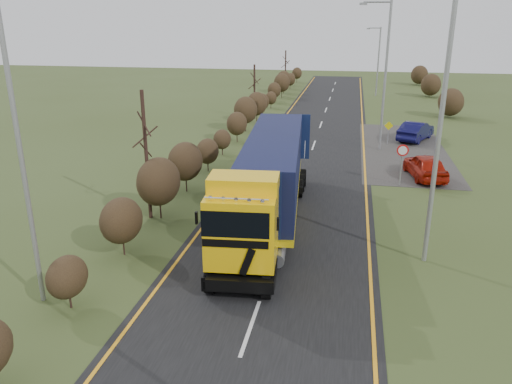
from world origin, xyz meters
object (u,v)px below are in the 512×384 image
Objects in this scene: car_blue_sedan at (416,131)px; streetlight_near at (437,117)px; car_red_hatchback at (425,166)px; lorry at (270,177)px; speed_sign at (402,157)px.

car_blue_sedan is 22.18m from streetlight_near.
streetlight_near reaches higher than car_red_hatchback.
lorry reaches higher than car_red_hatchback.
car_blue_sedan is 0.44× the size of streetlight_near.
car_red_hatchback is 10.24m from car_blue_sedan.
car_red_hatchback is 12.43m from streetlight_near.
car_blue_sedan is (0.54, 10.23, 0.01)m from car_red_hatchback.
car_red_hatchback is 1.80× the size of speed_sign.
car_red_hatchback is at bearing 82.43° from streetlight_near.
speed_sign is (-1.56, -1.69, 0.94)m from car_red_hatchback.
streetlight_near is 4.30× the size of speed_sign.
car_blue_sedan is (8.49, 18.93, -1.53)m from lorry.
car_red_hatchback is (7.96, 8.70, -1.53)m from lorry.
speed_sign is at bearing 42.83° from lorry.
car_red_hatchback is 0.96× the size of car_blue_sedan.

